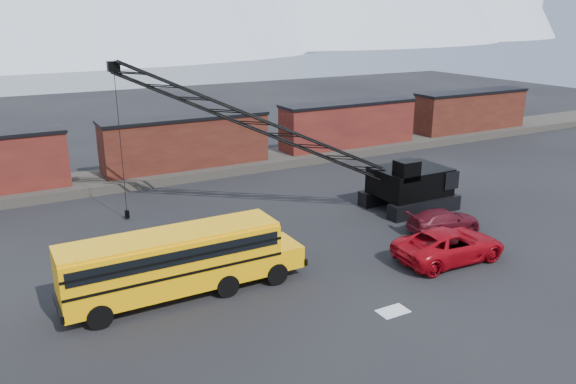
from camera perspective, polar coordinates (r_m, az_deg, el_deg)
name	(u,v)px	position (r m, az deg, el deg)	size (l,w,h in m)	color
ground	(334,279)	(28.56, 4.71, -8.75)	(160.00, 160.00, 0.00)	black
gravel_berm	(188,170)	(47.17, -10.15, 2.21)	(120.00, 5.00, 0.70)	#453F38
boxcar_mid	(186,141)	(46.59, -10.31, 5.07)	(13.70, 3.10, 4.17)	#542217
boxcar_east_near	(348,124)	(53.72, 6.14, 6.90)	(13.70, 3.10, 4.17)	#451314
boxcar_east_far	(471,110)	(64.13, 18.08, 7.88)	(13.70, 3.10, 4.17)	#542217
snow_patch	(393,311)	(26.01, 10.61, -11.81)	(1.40, 0.90, 0.02)	silver
school_bus	(180,260)	(26.61, -10.95, -6.83)	(11.65, 2.65, 3.19)	#FFAC05
red_pickup	(450,245)	(31.38, 16.10, -5.18)	(2.90, 6.28, 1.75)	#A40712
maroon_suv	(444,221)	(35.45, 15.54, -2.81)	(1.90, 4.67, 1.35)	#500E19
crawler_crane	(263,126)	(35.56, -2.60, 6.71)	(20.73, 9.51, 10.20)	black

